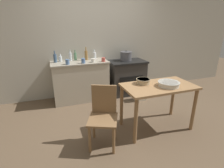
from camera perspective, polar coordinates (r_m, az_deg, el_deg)
The scene contains 20 objects.
ground_plane at distance 3.23m, azimuth 2.93°, elevation -12.58°, with size 14.00×14.00×0.00m, color brown.
wall_back at distance 4.26m, azimuth -5.04°, elevation 13.62°, with size 8.00×0.07×2.55m.
counter_cabinet at distance 4.04m, azimuth -10.18°, elevation 1.03°, with size 1.24×0.58×0.90m.
stove at distance 4.37m, azimuth 4.80°, elevation 2.26°, with size 0.88×0.59×0.83m.
work_table at distance 2.93m, azimuth 14.88°, elevation -2.60°, with size 1.15×0.63×0.77m.
chair at distance 2.55m, azimuth -2.83°, elevation -9.91°, with size 0.53×0.53×0.88m.
flour_sack at distance 4.09m, azimuth 9.08°, elevation -3.15°, with size 0.26×0.18×0.30m, color beige.
stock_pot at distance 4.27m, azimuth 4.60°, elevation 9.08°, with size 0.28×0.28×0.24m.
mixing_bowl_large at distance 2.89m, azimuth 10.14°, elevation 0.96°, with size 0.23×0.23×0.08m.
mixing_bowl_small at distance 2.88m, azimuth 18.02°, elevation 0.09°, with size 0.34×0.34×0.07m.
bottle_far_left at distance 4.14m, azimuth -5.78°, elevation 9.28°, with size 0.08×0.08×0.21m.
bottle_left at distance 3.96m, azimuth -18.09°, elevation 8.09°, with size 0.07×0.07×0.24m.
bottle_mid_left at distance 4.04m, azimuth -8.43°, elevation 9.32°, with size 0.07×0.07×0.29m.
bottle_center_left at distance 4.06m, azimuth -11.89°, elevation 8.85°, with size 0.06×0.06×0.23m.
bottle_center at distance 4.03m, azimuth -13.46°, elevation 8.71°, with size 0.06×0.06×0.24m.
bottle_center_right at distance 4.01m, azimuth -16.48°, elevation 7.94°, with size 0.07×0.07×0.16m.
cup_mid_right at distance 3.70m, azimuth -14.34°, elevation 7.00°, with size 0.08×0.08×0.10m, color #4C6B99.
cup_right at distance 3.74m, azimuth -9.38°, elevation 7.48°, with size 0.08×0.08×0.10m, color #4C6B99.
cup_far_right at distance 3.81m, azimuth -6.18°, elevation 7.69°, with size 0.08×0.08×0.08m, color silver.
cup_end_right at distance 3.84m, azimuth -2.83°, elevation 7.95°, with size 0.08×0.08×0.09m, color #B74C42.
Camera 1 is at (-1.06, -2.52, 1.74)m, focal length 28.00 mm.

